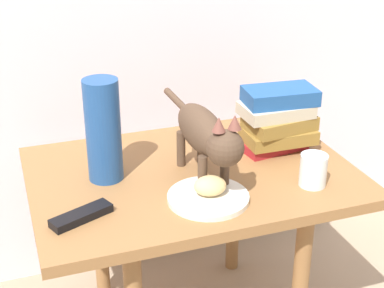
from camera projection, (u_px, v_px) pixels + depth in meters
The scene contains 8 objects.
side_table at pixel (192, 193), 1.59m from camera, with size 0.86×0.61×0.53m.
plate at pixel (208, 198), 1.42m from camera, with size 0.20×0.20×0.01m, color silver.
bread_roll at pixel (210, 186), 1.41m from camera, with size 0.08×0.06×0.05m, color #E0BC7A.
cat at pixel (206, 134), 1.46m from camera, with size 0.10×0.48×0.23m.
book_stack at pixel (278, 119), 1.66m from camera, with size 0.22×0.16×0.18m.
green_vase at pixel (103, 131), 1.47m from camera, with size 0.09×0.09×0.27m, color navy.
candle_jar at pixel (313, 172), 1.48m from camera, with size 0.07×0.07×0.08m.
tv_remote at pixel (81, 216), 1.34m from camera, with size 0.15×0.04×0.02m, color black.
Camera 1 is at (-0.46, -1.31, 1.26)m, focal length 54.26 mm.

